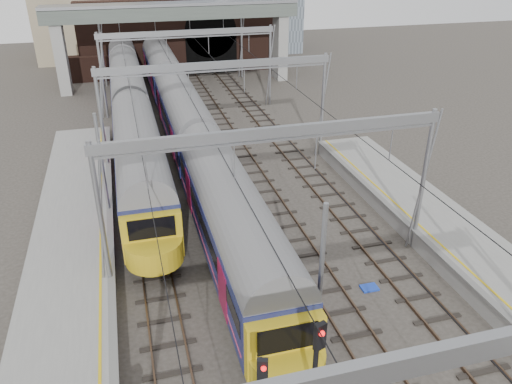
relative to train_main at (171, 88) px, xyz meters
name	(u,v)px	position (x,y,z in m)	size (l,w,h in m)	color
platform_left	(60,381)	(-8.18, -32.77, -2.09)	(4.32, 55.00, 1.12)	gray
tracks	(242,206)	(2.00, -20.27, -2.62)	(14.40, 80.00, 0.22)	#4C3828
overhead_line	(218,82)	(2.00, -13.79, 3.93)	(16.80, 80.00, 8.00)	gray
retaining_wall	(181,39)	(3.40, 16.66, 1.69)	(28.00, 2.75, 9.00)	#321C16
overbridge	(174,21)	(2.00, 10.73, 4.63)	(28.00, 3.00, 9.25)	gray
train_main	(171,88)	(0.00, 0.00, 0.00)	(3.05, 70.50, 5.17)	black
train_second	(128,90)	(-4.00, 0.40, 0.02)	(3.09, 53.60, 5.22)	black
signal_near_centre	(316,370)	(0.24, -37.26, 0.68)	(0.41, 0.48, 5.33)	black
equip_cover_a	(307,377)	(1.10, -34.66, -2.59)	(0.79, 0.56, 0.09)	#193DC1
equip_cover_b	(294,334)	(1.41, -32.23, -2.59)	(0.82, 0.58, 0.10)	#193DC1
equip_cover_c	(369,288)	(6.07, -30.16, -2.59)	(0.84, 0.59, 0.10)	#193DC1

